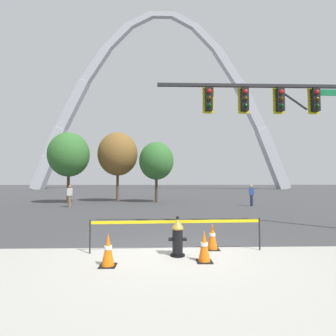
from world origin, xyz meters
name	(u,v)px	position (x,y,z in m)	size (l,w,h in m)	color
ground_plane	(172,250)	(0.00, 0.00, 0.00)	(240.00, 240.00, 0.00)	#3D3D3F
sidewalk_near_curb	(185,332)	(0.00, -3.77, 0.01)	(40.00, 8.00, 0.01)	#A8A59E
fire_hydrant	(178,237)	(0.12, -0.56, 0.47)	(0.46, 0.48, 0.99)	black
caution_tape_barrier	(177,229)	(0.13, -0.20, 0.60)	(4.57, 0.25, 0.88)	#232326
traffic_cone_by_hydrant	(212,237)	(1.11, 0.00, 0.36)	(0.36, 0.36, 0.73)	black
traffic_cone_mid_sidewalk	(204,247)	(0.71, -1.05, 0.36)	(0.36, 0.36, 0.73)	black
traffic_cone_curb_edge	(108,250)	(-1.47, -1.29, 0.36)	(0.36, 0.36, 0.73)	black
traffic_signal_gantry	(291,116)	(4.77, 2.61, 4.40)	(7.82, 0.44, 6.00)	#232326
monument_arch	(162,108)	(0.00, 52.11, 19.20)	(59.76, 2.39, 42.88)	#B2B5BC
tree_far_left	(69,155)	(-8.23, 14.99, 4.15)	(3.47, 3.47, 6.07)	#473323
tree_left_mid	(118,154)	(-4.30, 16.59, 4.39)	(3.66, 3.66, 6.41)	brown
tree_center_left	(156,161)	(-0.70, 15.60, 3.68)	(3.07, 3.07, 5.38)	#473323
pedestrian_walking_left	(252,195)	(6.57, 12.08, 0.82)	(0.37, 0.26, 1.59)	#232847
pedestrian_standing_center	(70,196)	(-6.86, 11.50, 0.82)	(0.35, 0.22, 1.59)	brown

